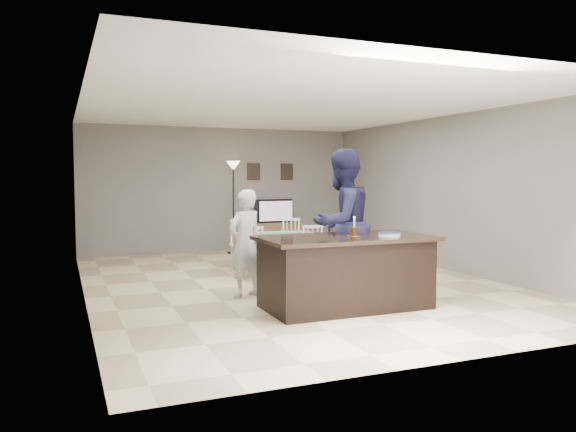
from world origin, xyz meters
name	(u,v)px	position (x,y,z in m)	size (l,w,h in m)	color
floor	(290,283)	(0.00, 0.00, 0.00)	(8.00, 8.00, 0.00)	#CCB483
room_shell	(291,174)	(0.00, 0.00, 1.68)	(8.00, 8.00, 8.00)	slate
kitchen_island	(346,272)	(0.00, -1.80, 0.45)	(2.15, 1.10, 0.90)	black
tv_console	(276,236)	(1.20, 3.77, 0.30)	(1.20, 0.40, 0.60)	brown
television	(275,211)	(1.20, 3.84, 0.86)	(0.91, 0.12, 0.53)	black
tv_screen_glow	(276,211)	(1.20, 3.76, 0.87)	(0.78, 0.78, 0.00)	#CD5916
picture_frames	(271,172)	(1.15, 3.98, 1.75)	(1.10, 0.02, 0.38)	black
doorway	(93,216)	(-2.99, -2.30, 1.26)	(0.00, 2.10, 2.65)	black
woman	(245,243)	(-0.95, -0.68, 0.73)	(0.53, 0.35, 1.46)	#B5B5BA
man	(342,224)	(0.23, -1.25, 1.00)	(0.98, 0.76, 2.01)	#181836
birthday_cake	(354,231)	(0.11, -1.82, 0.96)	(0.16, 0.16, 0.24)	gold
plate_stack	(389,235)	(0.49, -2.03, 0.92)	(0.28, 0.28, 0.04)	white
dining_table	(274,240)	(0.11, 1.02, 0.55)	(1.59, 1.79, 0.86)	tan
floor_lamp	(233,182)	(0.16, 3.58, 1.53)	(0.29, 0.29, 1.97)	black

